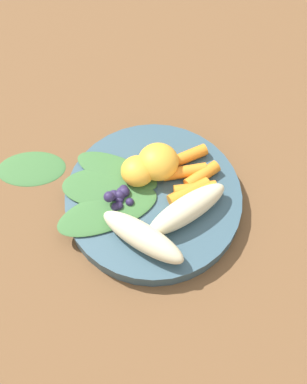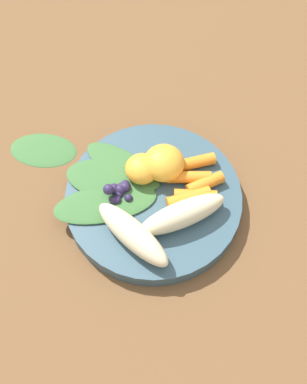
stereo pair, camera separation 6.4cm
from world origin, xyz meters
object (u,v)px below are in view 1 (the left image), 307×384
Objects in this scene: bowl at (154,200)px; banana_peeled_right at (143,237)px; orange_segment_near at (138,171)px; kale_leaf_stray at (31,168)px; banana_peeled_left at (187,209)px.

bowl is 2.00× the size of banana_peeled_right.
bowl is 0.05m from orange_segment_near.
kale_leaf_stray is at bearing 139.67° from bowl.
banana_peeled_left reaches higher than kale_leaf_stray.
kale_leaf_stray is (-0.14, 0.12, -0.01)m from bowl.
bowl is 0.07m from banana_peeled_right.
banana_peeled_right is 0.10m from orange_segment_near.
banana_peeled_right is (-0.07, -0.02, 0.00)m from banana_peeled_left.
banana_peeled_right is at bearing -107.47° from orange_segment_near.
kale_leaf_stray is at bearing 175.79° from banana_peeled_right.
bowl is at bearing -75.41° from orange_segment_near.
banana_peeled_left and banana_peeled_right have the same top height.
banana_peeled_left is at bearing 155.10° from kale_leaf_stray.
banana_peeled_left is at bearing 68.66° from banana_peeled_right.
orange_segment_near is (0.03, 0.09, 0.00)m from banana_peeled_right.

